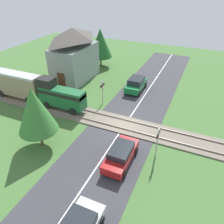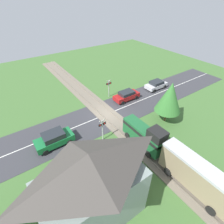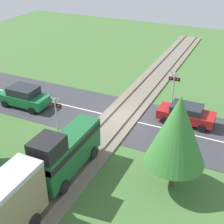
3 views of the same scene
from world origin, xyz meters
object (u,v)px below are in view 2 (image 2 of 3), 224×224
at_px(crossing_signal_east_approach, 102,127).
at_px(pedestrian_by_station, 144,185).
at_px(car_near_crossing, 127,95).
at_px(car_behind_queue, 156,85).
at_px(train, 206,184).
at_px(car_far_side, 54,139).
at_px(crossing_signal_west_approach, 109,86).
at_px(station_building, 92,189).

distance_m(crossing_signal_east_approach, pedestrian_by_station, 7.19).
height_order(car_near_crossing, car_behind_queue, car_near_crossing).
distance_m(train, car_far_side, 14.69).
distance_m(car_near_crossing, car_far_side, 12.59).
bearing_deg(pedestrian_by_station, crossing_signal_east_approach, -93.86).
bearing_deg(car_far_side, crossing_signal_west_approach, -153.85).
relative_size(train, crossing_signal_west_approach, 6.52).
bearing_deg(station_building, crossing_signal_west_approach, -127.49).
bearing_deg(train, station_building, -26.03).
bearing_deg(car_behind_queue, car_far_side, 8.78).
height_order(train, pedestrian_by_station, train).
distance_m(train, crossing_signal_east_approach, 10.59).
bearing_deg(car_behind_queue, crossing_signal_west_approach, -16.13).
height_order(car_behind_queue, crossing_signal_west_approach, crossing_signal_west_approach).
distance_m(car_far_side, station_building, 9.07).
bearing_deg(car_near_crossing, pedestrian_by_station, 56.80).
bearing_deg(pedestrian_by_station, car_behind_queue, -139.59).
height_order(crossing_signal_east_approach, station_building, station_building).
bearing_deg(car_far_side, car_near_crossing, -166.78).
height_order(train, station_building, station_building).
xyz_separation_m(car_near_crossing, pedestrian_by_station, (8.05, 12.30, 0.01)).
xyz_separation_m(car_behind_queue, pedestrian_by_station, (14.45, 12.30, 0.04)).
relative_size(train, crossing_signal_east_approach, 6.52).
bearing_deg(car_near_crossing, crossing_signal_west_approach, -54.70).
relative_size(car_behind_queue, station_building, 0.52).
distance_m(train, crossing_signal_west_approach, 17.95).
bearing_deg(crossing_signal_east_approach, station_building, 53.32).
distance_m(crossing_signal_east_approach, station_building, 8.11).
relative_size(car_far_side, station_building, 0.55).
height_order(train, car_near_crossing, train).
bearing_deg(car_behind_queue, car_near_crossing, -0.00).
height_order(car_near_crossing, pedestrian_by_station, pedestrian_by_station).
relative_size(train, car_behind_queue, 4.89).
xyz_separation_m(train, crossing_signal_west_approach, (-2.96, -17.70, -0.04)).
bearing_deg(car_behind_queue, station_building, 31.77).
distance_m(car_far_side, crossing_signal_east_approach, 5.33).
bearing_deg(train, car_far_side, -58.54).
bearing_deg(train, car_behind_queue, -125.60).
bearing_deg(station_building, car_far_side, -90.51).
bearing_deg(crossing_signal_east_approach, crossing_signal_west_approach, -128.16).
height_order(train, car_far_side, train).
relative_size(car_far_side, pedestrian_by_station, 2.38).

